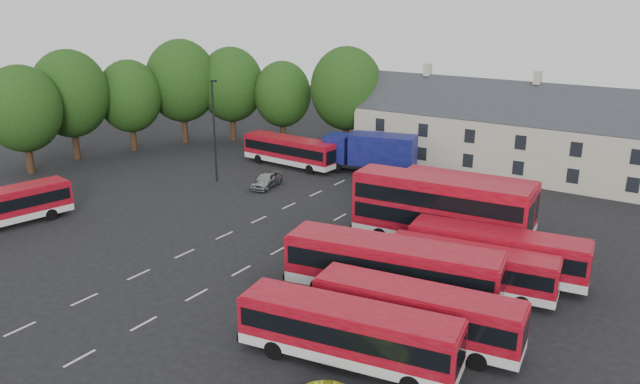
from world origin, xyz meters
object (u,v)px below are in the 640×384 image
at_px(silver_car, 267,180).
at_px(bus_west, 0,206).
at_px(bus_row_a, 348,330).
at_px(bus_dd_south, 440,208).
at_px(lamppost, 214,128).
at_px(box_truck, 371,151).

bearing_deg(silver_car, bus_west, -129.24).
relative_size(bus_row_a, bus_dd_south, 0.89).
bearing_deg(lamppost, silver_car, 12.59).
relative_size(bus_dd_south, box_truck, 1.32).
bearing_deg(lamppost, box_truck, 44.86).
xyz_separation_m(bus_west, silver_car, (10.24, 19.13, -1.02)).
xyz_separation_m(bus_dd_south, silver_car, (-18.65, 4.44, -2.11)).
bearing_deg(silver_car, bus_dd_south, -24.48).
height_order(box_truck, lamppost, lamppost).
relative_size(bus_row_a, silver_car, 2.63).
bearing_deg(bus_west, silver_car, -17.21).
height_order(bus_row_a, bus_dd_south, bus_dd_south).
bearing_deg(silver_car, box_truck, 48.35).
bearing_deg(bus_row_a, bus_west, 168.66).
distance_m(bus_dd_south, box_truck, 19.09).
relative_size(bus_dd_south, lamppost, 1.29).
distance_m(bus_west, silver_car, 21.72).
relative_size(bus_dd_south, bus_west, 1.18).
bearing_deg(bus_dd_south, lamppost, 167.35).
distance_m(bus_dd_south, silver_car, 19.29).
bearing_deg(lamppost, bus_dd_south, -7.94).
bearing_deg(box_truck, bus_west, -132.76).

